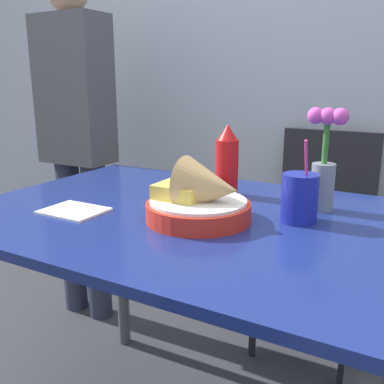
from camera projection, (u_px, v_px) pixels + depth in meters
The scene contains 9 objects.
wall_window at pixel (300, 37), 1.87m from camera, with size 7.00×0.06×2.60m.
dining_table at pixel (183, 249), 1.17m from camera, with size 1.14×0.84×0.78m.
chair_far_window at pixel (321, 223), 1.81m from camera, with size 0.40×0.40×0.91m.
food_basket at pixel (202, 199), 1.04m from camera, with size 0.26×0.26×0.16m.
ketchup_bottle at pixel (227, 161), 1.27m from camera, with size 0.07×0.07×0.21m.
drink_cup at pixel (300, 199), 1.04m from camera, with size 0.09×0.09×0.21m.
flower_vase at pixel (324, 163), 1.12m from camera, with size 0.10×0.06×0.27m.
napkin at pixel (74, 211), 1.13m from camera, with size 0.16×0.13×0.01m.
person_standing at pixel (77, 131), 1.91m from camera, with size 0.32×0.18×1.56m.
Camera 1 is at (0.56, -0.94, 1.12)m, focal length 40.00 mm.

